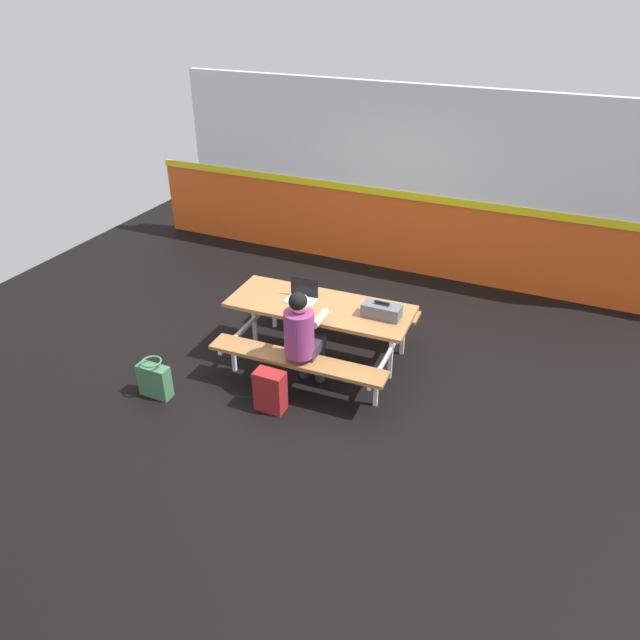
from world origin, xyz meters
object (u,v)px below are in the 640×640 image
(laptop_silver, at_px, (302,296))
(toolbox_grey, at_px, (382,311))
(student_nearer, at_px, (302,333))
(tote_bag_bright, at_px, (155,380))
(picnic_table_main, at_px, (320,318))
(backpack_dark, at_px, (271,391))

(laptop_silver, bearing_deg, toolbox_grey, -0.19)
(student_nearer, height_order, tote_bag_bright, student_nearer)
(picnic_table_main, xyz_separation_m, backpack_dark, (-0.11, -0.95, -0.36))
(student_nearer, height_order, laptop_silver, student_nearer)
(toolbox_grey, height_order, backpack_dark, toolbox_grey)
(tote_bag_bright, bearing_deg, picnic_table_main, 43.78)
(laptop_silver, height_order, tote_bag_bright, laptop_silver)
(laptop_silver, relative_size, toolbox_grey, 0.82)
(picnic_table_main, relative_size, backpack_dark, 4.58)
(student_nearer, distance_m, toolbox_grey, 0.86)
(picnic_table_main, distance_m, toolbox_grey, 0.72)
(backpack_dark, bearing_deg, laptop_silver, 96.70)
(backpack_dark, bearing_deg, picnic_table_main, 83.24)
(backpack_dark, bearing_deg, tote_bag_bright, -165.89)
(toolbox_grey, relative_size, backpack_dark, 0.91)
(tote_bag_bright, bearing_deg, backpack_dark, 14.11)
(toolbox_grey, height_order, tote_bag_bright, toolbox_grey)
(student_nearer, height_order, backpack_dark, student_nearer)
(toolbox_grey, xyz_separation_m, tote_bag_bright, (-1.99, -1.28, -0.62))
(student_nearer, relative_size, laptop_silver, 3.68)
(student_nearer, bearing_deg, tote_bag_bright, -152.93)
(picnic_table_main, xyz_separation_m, student_nearer, (0.06, -0.55, 0.13))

